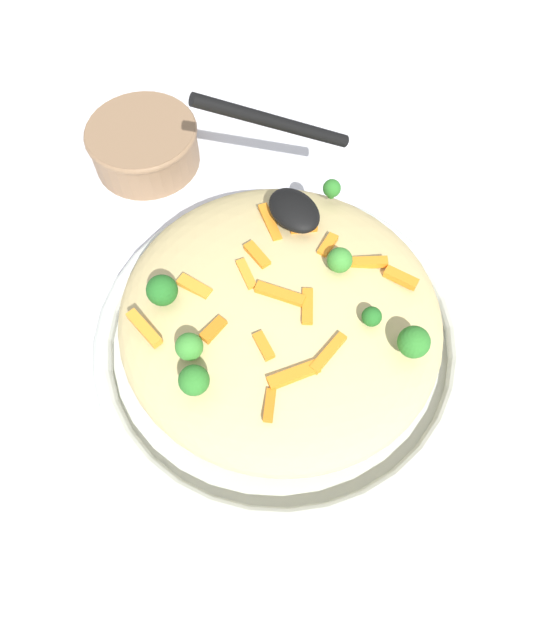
% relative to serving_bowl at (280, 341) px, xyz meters
% --- Properties ---
extents(ground_plane, '(2.40, 2.40, 0.00)m').
position_rel_serving_bowl_xyz_m(ground_plane, '(0.00, 0.00, -0.02)').
color(ground_plane, silver).
extents(serving_bowl, '(0.36, 0.36, 0.04)m').
position_rel_serving_bowl_xyz_m(serving_bowl, '(0.00, 0.00, 0.00)').
color(serving_bowl, silver).
rests_on(serving_bowl, ground_plane).
extents(pasta_mound, '(0.30, 0.29, 0.07)m').
position_rel_serving_bowl_xyz_m(pasta_mound, '(0.00, 0.00, 0.05)').
color(pasta_mound, '#D1BA7A').
rests_on(pasta_mound, serving_bowl).
extents(carrot_piece_0, '(0.03, 0.02, 0.01)m').
position_rel_serving_bowl_xyz_m(carrot_piece_0, '(-0.05, -0.05, 0.08)').
color(carrot_piece_0, orange).
rests_on(carrot_piece_0, pasta_mound).
extents(carrot_piece_1, '(0.04, 0.01, 0.01)m').
position_rel_serving_bowl_xyz_m(carrot_piece_1, '(-0.04, -0.11, 0.08)').
color(carrot_piece_1, orange).
rests_on(carrot_piece_1, pasta_mound).
extents(carrot_piece_2, '(0.03, 0.02, 0.01)m').
position_rel_serving_bowl_xyz_m(carrot_piece_2, '(-0.03, -0.01, 0.08)').
color(carrot_piece_2, orange).
rests_on(carrot_piece_2, pasta_mound).
extents(carrot_piece_3, '(0.02, 0.04, 0.01)m').
position_rel_serving_bowl_xyz_m(carrot_piece_3, '(0.06, -0.03, 0.08)').
color(carrot_piece_3, orange).
rests_on(carrot_piece_3, pasta_mound).
extents(carrot_piece_4, '(0.03, 0.01, 0.01)m').
position_rel_serving_bowl_xyz_m(carrot_piece_4, '(0.03, -0.04, 0.08)').
color(carrot_piece_4, orange).
rests_on(carrot_piece_4, pasta_mound).
extents(carrot_piece_5, '(0.04, 0.03, 0.01)m').
position_rel_serving_bowl_xyz_m(carrot_piece_5, '(-0.00, 0.00, 0.09)').
color(carrot_piece_5, orange).
rests_on(carrot_piece_5, pasta_mound).
extents(carrot_piece_6, '(0.03, 0.03, 0.01)m').
position_rel_serving_bowl_xyz_m(carrot_piece_6, '(0.02, 0.01, 0.08)').
color(carrot_piece_6, orange).
rests_on(carrot_piece_6, pasta_mound).
extents(carrot_piece_7, '(0.02, 0.04, 0.01)m').
position_rel_serving_bowl_xyz_m(carrot_piece_7, '(0.07, -0.00, 0.08)').
color(carrot_piece_7, orange).
rests_on(carrot_piece_7, pasta_mound).
extents(carrot_piece_8, '(0.04, 0.02, 0.01)m').
position_rel_serving_bowl_xyz_m(carrot_piece_8, '(-0.07, 0.04, 0.08)').
color(carrot_piece_8, orange).
rests_on(carrot_piece_8, pasta_mound).
extents(carrot_piece_9, '(0.02, 0.03, 0.01)m').
position_rel_serving_bowl_xyz_m(carrot_piece_9, '(-0.05, 0.06, 0.08)').
color(carrot_piece_9, orange).
rests_on(carrot_piece_9, pasta_mound).
extents(carrot_piece_10, '(0.02, 0.03, 0.01)m').
position_rel_serving_bowl_xyz_m(carrot_piece_10, '(-0.01, -0.06, 0.08)').
color(carrot_piece_10, orange).
rests_on(carrot_piece_10, pasta_mound).
extents(carrot_piece_11, '(0.03, 0.02, 0.01)m').
position_rel_serving_bowl_xyz_m(carrot_piece_11, '(0.05, 0.10, 0.08)').
color(carrot_piece_11, orange).
rests_on(carrot_piece_11, pasta_mound).
extents(carrot_piece_12, '(0.03, 0.01, 0.01)m').
position_rel_serving_bowl_xyz_m(carrot_piece_12, '(-0.05, 0.01, 0.08)').
color(carrot_piece_12, orange).
rests_on(carrot_piece_12, pasta_mound).
extents(carrot_piece_13, '(0.02, 0.03, 0.01)m').
position_rel_serving_bowl_xyz_m(carrot_piece_13, '(-0.02, 0.07, 0.08)').
color(carrot_piece_13, orange).
rests_on(carrot_piece_13, pasta_mound).
extents(carrot_piece_14, '(0.02, 0.02, 0.01)m').
position_rel_serving_bowl_xyz_m(carrot_piece_14, '(0.07, -0.06, 0.08)').
color(carrot_piece_14, orange).
rests_on(carrot_piece_14, pasta_mound).
extents(carrot_piece_15, '(0.03, 0.04, 0.01)m').
position_rel_serving_bowl_xyz_m(carrot_piece_15, '(0.01, 0.08, 0.08)').
color(carrot_piece_15, orange).
rests_on(carrot_piece_15, pasta_mound).
extents(broccoli_floret_0, '(0.02, 0.02, 0.03)m').
position_rel_serving_bowl_xyz_m(broccoli_floret_0, '(-0.00, -0.09, 0.09)').
color(broccoli_floret_0, '#377928').
rests_on(broccoli_floret_0, pasta_mound).
extents(broccoli_floret_1, '(0.03, 0.03, 0.03)m').
position_rel_serving_bowl_xyz_m(broccoli_floret_1, '(0.10, 0.06, 0.09)').
color(broccoli_floret_1, '#296820').
rests_on(broccoli_floret_1, pasta_mound).
extents(broccoli_floret_2, '(0.02, 0.02, 0.02)m').
position_rel_serving_bowl_xyz_m(broccoli_floret_2, '(0.01, 0.06, 0.09)').
color(broccoli_floret_2, '#377928').
rests_on(broccoli_floret_2, pasta_mound).
extents(broccoli_floret_3, '(0.02, 0.02, 0.02)m').
position_rel_serving_bowl_xyz_m(broccoli_floret_3, '(0.06, 0.05, 0.09)').
color(broccoli_floret_3, '#205B1C').
rests_on(broccoli_floret_3, pasta_mound).
extents(broccoli_floret_4, '(0.02, 0.02, 0.03)m').
position_rel_serving_bowl_xyz_m(broccoli_floret_4, '(0.03, -0.10, 0.09)').
color(broccoli_floret_4, '#296820').
rests_on(broccoli_floret_4, pasta_mound).
extents(broccoli_floret_5, '(0.02, 0.02, 0.02)m').
position_rel_serving_bowl_xyz_m(broccoli_floret_5, '(-0.06, 0.11, 0.09)').
color(broccoli_floret_5, '#296820').
rests_on(broccoli_floret_5, pasta_mound).
extents(broccoli_floret_6, '(0.03, 0.03, 0.03)m').
position_rel_serving_bowl_xyz_m(broccoli_floret_6, '(-0.06, -0.08, 0.09)').
color(broccoli_floret_6, '#205B1C').
rests_on(broccoli_floret_6, pasta_mound).
extents(serving_spoon, '(0.13, 0.14, 0.09)m').
position_rel_serving_bowl_xyz_m(serving_spoon, '(-0.09, 0.07, 0.11)').
color(serving_spoon, black).
rests_on(serving_spoon, pasta_mound).
extents(companion_bowl, '(0.13, 0.13, 0.05)m').
position_rel_serving_bowl_xyz_m(companion_bowl, '(-0.30, 0.02, 0.01)').
color(companion_bowl, '#8C6B4C').
rests_on(companion_bowl, ground_plane).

